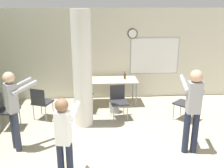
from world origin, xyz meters
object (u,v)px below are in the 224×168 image
(chair_near_pillar, at_px, (41,101))
(chair_mid_room, at_px, (187,102))
(person_playing_front, at_px, (64,135))
(person_playing_side, at_px, (193,105))
(chair_table_front, at_px, (118,99))
(chair_table_left, at_px, (84,95))
(chair_by_left_wall, at_px, (6,109))
(folding_table, at_px, (111,81))
(person_watching_back, at_px, (14,105))
(bottle_on_table, at_px, (125,76))

(chair_near_pillar, height_order, chair_mid_room, same)
(person_playing_front, distance_m, person_playing_side, 2.52)
(person_playing_side, bearing_deg, chair_table_front, 126.66)
(chair_table_left, relative_size, person_playing_side, 0.50)
(chair_by_left_wall, distance_m, chair_table_left, 2.00)
(chair_near_pillar, bearing_deg, folding_table, 28.23)
(folding_table, xyz_separation_m, chair_by_left_wall, (-2.62, -1.46, -0.19))
(chair_table_front, relative_size, chair_table_left, 1.00)
(person_watching_back, bearing_deg, bottle_on_table, 44.53)
(person_playing_front, bearing_deg, chair_by_left_wall, 128.02)
(chair_mid_room, height_order, person_playing_front, person_playing_front)
(chair_table_left, bearing_deg, chair_by_left_wall, -155.45)
(chair_mid_room, bearing_deg, person_playing_side, -107.03)
(chair_mid_room, xyz_separation_m, person_playing_side, (-0.44, -1.42, 0.51))
(chair_mid_room, bearing_deg, chair_table_front, 169.90)
(chair_near_pillar, bearing_deg, chair_table_left, 19.48)
(person_watching_back, bearing_deg, chair_mid_room, 15.49)
(chair_table_left, distance_m, person_playing_front, 2.98)
(bottle_on_table, bearing_deg, chair_mid_room, -43.55)
(bottle_on_table, xyz_separation_m, chair_mid_room, (1.44, -1.37, -0.33))
(chair_table_front, bearing_deg, folding_table, 97.05)
(person_playing_side, bearing_deg, bottle_on_table, 109.78)
(chair_mid_room, bearing_deg, chair_near_pillar, 175.14)
(chair_mid_room, relative_size, person_playing_front, 0.57)
(chair_near_pillar, xyz_separation_m, person_playing_side, (3.30, -1.74, 0.51))
(chair_table_left, height_order, person_watching_back, person_watching_back)
(chair_near_pillar, relative_size, chair_mid_room, 1.00)
(chair_table_front, distance_m, person_watching_back, 2.66)
(bottle_on_table, relative_size, person_playing_front, 0.15)
(bottle_on_table, relative_size, chair_by_left_wall, 0.27)
(chair_by_left_wall, relative_size, person_playing_side, 0.50)
(folding_table, distance_m, person_playing_side, 3.11)
(chair_table_front, distance_m, person_playing_front, 2.81)
(chair_table_left, distance_m, person_playing_side, 3.11)
(chair_by_left_wall, bearing_deg, chair_table_front, 9.08)
(chair_mid_room, bearing_deg, person_watching_back, -164.51)
(chair_by_left_wall, distance_m, person_playing_side, 4.27)
(bottle_on_table, bearing_deg, person_watching_back, -135.47)
(person_playing_front, bearing_deg, person_watching_back, 134.22)
(bottle_on_table, distance_m, person_playing_side, 2.97)
(bottle_on_table, relative_size, chair_near_pillar, 0.27)
(chair_near_pillar, height_order, person_playing_front, person_playing_front)
(bottle_on_table, relative_size, person_watching_back, 0.14)
(folding_table, bearing_deg, chair_by_left_wall, -150.90)
(bottle_on_table, relative_size, chair_table_front, 0.27)
(chair_by_left_wall, distance_m, chair_near_pillar, 0.87)
(person_playing_front, bearing_deg, bottle_on_table, 69.11)
(chair_by_left_wall, height_order, person_playing_side, person_playing_side)
(bottle_on_table, xyz_separation_m, chair_by_left_wall, (-3.03, -1.50, -0.33))
(chair_by_left_wall, xyz_separation_m, chair_table_front, (2.75, 0.44, 0.00))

